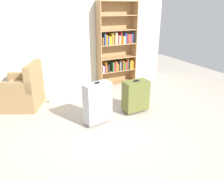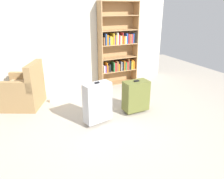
{
  "view_description": "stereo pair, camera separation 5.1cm",
  "coord_description": "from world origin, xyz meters",
  "views": [
    {
      "loc": [
        -1.36,
        -2.71,
        1.91
      ],
      "look_at": [
        0.14,
        0.38,
        0.55
      ],
      "focal_mm": 34.12,
      "sensor_mm": 36.0,
      "label": 1
    },
    {
      "loc": [
        -1.32,
        -2.74,
        1.91
      ],
      "look_at": [
        0.14,
        0.38,
        0.55
      ],
      "focal_mm": 34.12,
      "sensor_mm": 36.0,
      "label": 2
    }
  ],
  "objects": [
    {
      "name": "suitcase_silver",
      "position": [
        -0.16,
        0.31,
        0.39
      ],
      "size": [
        0.5,
        0.3,
        0.75
      ],
      "color": "#B7BABF",
      "rests_on": "ground"
    },
    {
      "name": "ground_plane",
      "position": [
        0.0,
        0.0,
        0.0
      ],
      "size": [
        8.74,
        8.74,
        0.0
      ],
      "primitive_type": "plane",
      "color": "#B2A899"
    },
    {
      "name": "suitcase_olive",
      "position": [
        0.64,
        0.4,
        0.33
      ],
      "size": [
        0.47,
        0.27,
        0.64
      ],
      "color": "brown",
      "rests_on": "ground"
    },
    {
      "name": "back_wall",
      "position": [
        0.0,
        2.24,
        1.3
      ],
      "size": [
        4.99,
        0.1,
        2.6
      ],
      "primitive_type": "cube",
      "color": "beige",
      "rests_on": "ground"
    },
    {
      "name": "bookshelf",
      "position": [
        1.07,
        2.05,
        0.94
      ],
      "size": [
        0.99,
        0.3,
        2.02
      ],
      "color": "#A87F51",
      "rests_on": "ground"
    },
    {
      "name": "mug",
      "position": [
        -0.74,
        1.51,
        0.05
      ],
      "size": [
        0.12,
        0.08,
        0.1
      ],
      "color": "white",
      "rests_on": "ground"
    },
    {
      "name": "armchair",
      "position": [
        -1.24,
        1.57,
        0.32
      ],
      "size": [
        0.94,
        0.94,
        0.9
      ],
      "color": "#9E7A4C",
      "rests_on": "ground"
    }
  ]
}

